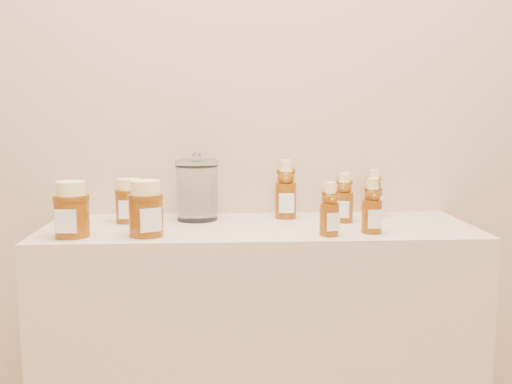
{
  "coord_description": "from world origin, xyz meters",
  "views": [
    {
      "loc": [
        -0.09,
        -0.01,
        1.22
      ],
      "look_at": [
        -0.01,
        1.52,
        1.0
      ],
      "focal_mm": 40.0,
      "sensor_mm": 36.0,
      "label": 1
    }
  ],
  "objects_px": {
    "glass_canister": "(197,187)",
    "bear_bottle_front_left": "(329,206)",
    "honey_jar_left": "(72,209)",
    "bear_bottle_back_left": "(286,185)",
    "display_table": "(259,377)"
  },
  "relations": [
    {
      "from": "glass_canister",
      "to": "bear_bottle_front_left",
      "type": "bearing_deg",
      "value": -33.3
    },
    {
      "from": "honey_jar_left",
      "to": "glass_canister",
      "type": "distance_m",
      "value": 0.37
    },
    {
      "from": "bear_bottle_back_left",
      "to": "display_table",
      "type": "bearing_deg",
      "value": -126.26
    },
    {
      "from": "bear_bottle_back_left",
      "to": "bear_bottle_front_left",
      "type": "relative_size",
      "value": 1.26
    },
    {
      "from": "bear_bottle_front_left",
      "to": "bear_bottle_back_left",
      "type": "bearing_deg",
      "value": 95.29
    },
    {
      "from": "display_table",
      "to": "honey_jar_left",
      "type": "height_order",
      "value": "honey_jar_left"
    },
    {
      "from": "display_table",
      "to": "bear_bottle_front_left",
      "type": "height_order",
      "value": "bear_bottle_front_left"
    },
    {
      "from": "bear_bottle_front_left",
      "to": "honey_jar_left",
      "type": "distance_m",
      "value": 0.66
    },
    {
      "from": "bear_bottle_back_left",
      "to": "glass_canister",
      "type": "relative_size",
      "value": 1.02
    },
    {
      "from": "display_table",
      "to": "bear_bottle_front_left",
      "type": "xyz_separation_m",
      "value": [
        0.17,
        -0.13,
        0.53
      ]
    },
    {
      "from": "glass_canister",
      "to": "honey_jar_left",
      "type": "bearing_deg",
      "value": -145.55
    },
    {
      "from": "display_table",
      "to": "glass_canister",
      "type": "relative_size",
      "value": 6.19
    },
    {
      "from": "honey_jar_left",
      "to": "glass_canister",
      "type": "height_order",
      "value": "glass_canister"
    },
    {
      "from": "display_table",
      "to": "bear_bottle_back_left",
      "type": "relative_size",
      "value": 6.07
    },
    {
      "from": "bear_bottle_back_left",
      "to": "honey_jar_left",
      "type": "bearing_deg",
      "value": -156.76
    }
  ]
}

